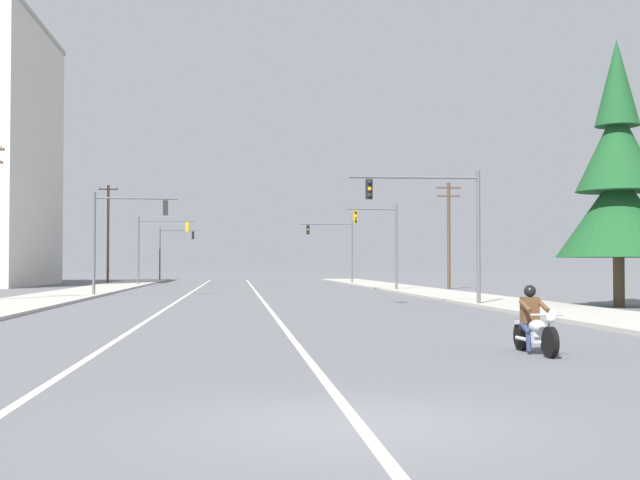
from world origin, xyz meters
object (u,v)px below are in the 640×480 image
at_px(motorcycle_with_rider, 534,326).
at_px(utility_pole_left_far, 108,232).
at_px(traffic_signal_mid_left, 155,240).
at_px(traffic_signal_far_left, 171,246).
at_px(traffic_signal_far_right, 337,242).
at_px(conifer_tree_right_verge_near, 618,184).
at_px(traffic_signal_mid_right, 383,235).
at_px(traffic_signal_near_left, 119,227).
at_px(utility_pole_right_far, 449,232).
at_px(traffic_signal_near_right, 440,215).

bearing_deg(motorcycle_with_rider, utility_pole_left_far, 105.25).
height_order(traffic_signal_mid_left, traffic_signal_far_left, same).
relative_size(traffic_signal_far_right, conifer_tree_right_verge_near, 0.52).
bearing_deg(traffic_signal_mid_right, traffic_signal_mid_left, 134.83).
distance_m(traffic_signal_near_left, conifer_tree_right_verge_near, 28.37).
distance_m(traffic_signal_near_left, utility_pole_right_far, 26.48).
height_order(traffic_signal_near_left, utility_pole_right_far, utility_pole_right_far).
height_order(traffic_signal_far_left, utility_pole_left_far, utility_pole_left_far).
distance_m(utility_pole_right_far, conifer_tree_right_verge_near, 28.07).
distance_m(traffic_signal_near_right, conifer_tree_right_verge_near, 7.93).
bearing_deg(traffic_signal_near_left, motorcycle_with_rider, -68.80).
bearing_deg(traffic_signal_near_right, conifer_tree_right_verge_near, -12.56).
distance_m(traffic_signal_near_right, traffic_signal_mid_right, 22.27).
bearing_deg(motorcycle_with_rider, traffic_signal_near_right, 81.76).
bearing_deg(traffic_signal_far_left, conifer_tree_right_verge_near, -69.25).
xyz_separation_m(motorcycle_with_rider, conifer_tree_right_verge_near, (10.58, 18.69, 4.89)).
bearing_deg(traffic_signal_far_right, motorcycle_with_rider, -93.16).
bearing_deg(utility_pole_left_far, traffic_signal_near_left, -80.78).
bearing_deg(utility_pole_left_far, conifer_tree_right_verge_near, -59.85).
bearing_deg(traffic_signal_far_right, utility_pole_left_far, 169.71).
bearing_deg(traffic_signal_near_left, conifer_tree_right_verge_near, -32.87).
distance_m(motorcycle_with_rider, traffic_signal_mid_right, 42.97).
bearing_deg(traffic_signal_far_left, utility_pole_right_far, -56.64).
height_order(traffic_signal_mid_left, utility_pole_right_far, utility_pole_right_far).
bearing_deg(conifer_tree_right_verge_near, utility_pole_left_far, 120.15).
bearing_deg(traffic_signal_far_right, traffic_signal_mid_left, -163.40).
bearing_deg(utility_pole_right_far, conifer_tree_right_verge_near, -88.88).
height_order(traffic_signal_near_right, traffic_signal_near_left, same).
xyz_separation_m(traffic_signal_far_right, utility_pole_left_far, (-22.60, 4.10, 1.00)).
bearing_deg(traffic_signal_far_left, utility_pole_left_far, -111.80).
distance_m(traffic_signal_far_right, conifer_tree_right_verge_near, 47.34).
bearing_deg(utility_pole_right_far, traffic_signal_far_left, 123.36).
bearing_deg(traffic_signal_far_left, motorcycle_with_rider, -80.60).
distance_m(motorcycle_with_rider, traffic_signal_near_right, 20.91).
height_order(traffic_signal_far_right, conifer_tree_right_verge_near, conifer_tree_right_verge_near).
bearing_deg(motorcycle_with_rider, conifer_tree_right_verge_near, 60.48).
xyz_separation_m(utility_pole_left_far, conifer_tree_right_verge_near, (29.56, -50.91, 0.36)).
bearing_deg(traffic_signal_far_right, traffic_signal_mid_right, -88.58).
height_order(traffic_signal_near_right, traffic_signal_mid_left, same).
bearing_deg(traffic_signal_mid_right, utility_pole_left_far, 130.66).
bearing_deg(conifer_tree_right_verge_near, motorcycle_with_rider, -119.52).
height_order(traffic_signal_near_right, utility_pole_right_far, utility_pole_right_far).
bearing_deg(traffic_signal_mid_right, traffic_signal_near_right, -93.17).
relative_size(motorcycle_with_rider, conifer_tree_right_verge_near, 0.18).
height_order(traffic_signal_near_right, utility_pole_left_far, utility_pole_left_far).
height_order(traffic_signal_near_left, conifer_tree_right_verge_near, conifer_tree_right_verge_near).
bearing_deg(traffic_signal_near_right, traffic_signal_far_right, 89.15).
xyz_separation_m(traffic_signal_near_left, conifer_tree_right_verge_near, (23.80, -15.38, 1.37)).
bearing_deg(traffic_signal_mid_left, utility_pole_left_far, 120.89).
height_order(traffic_signal_mid_left, utility_pole_left_far, utility_pole_left_far).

